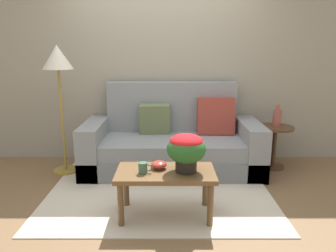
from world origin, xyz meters
TOP-DOWN VIEW (x-y plane):
  - ground_plane at (0.00, 0.00)m, footprint 14.00×14.00m
  - wall_back at (0.00, 1.25)m, footprint 6.40×0.12m
  - area_rug at (0.00, 0.06)m, footprint 2.36×1.81m
  - couch at (0.16, 0.77)m, footprint 2.20×0.91m
  - coffee_table at (0.07, -0.45)m, footprint 0.89×0.49m
  - side_table at (1.47, 0.80)m, footprint 0.45×0.45m
  - floor_lamp at (-1.20, 0.64)m, footprint 0.36×0.36m
  - potted_plant at (0.25, -0.47)m, footprint 0.35×0.35m
  - coffee_mug at (-0.12, -0.51)m, footprint 0.12×0.08m
  - snack_bowl at (0.01, -0.40)m, footprint 0.15×0.15m
  - table_vase at (1.48, 0.81)m, footprint 0.11×0.11m

SIDE VIEW (x-z plane):
  - ground_plane at x=0.00m, z-range 0.00..0.00m
  - area_rug at x=0.00m, z-range 0.00..0.01m
  - couch at x=0.16m, z-range -0.22..0.87m
  - coffee_table at x=0.07m, z-range 0.16..0.60m
  - side_table at x=1.47m, z-range 0.11..0.66m
  - snack_bowl at x=0.01m, z-range 0.45..0.52m
  - coffee_mug at x=-0.12m, z-range 0.45..0.54m
  - potted_plant at x=0.25m, z-range 0.49..0.83m
  - table_vase at x=1.48m, z-range 0.53..0.80m
  - floor_lamp at x=-1.20m, z-range 0.51..2.07m
  - wall_back at x=0.00m, z-range 0.00..2.67m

